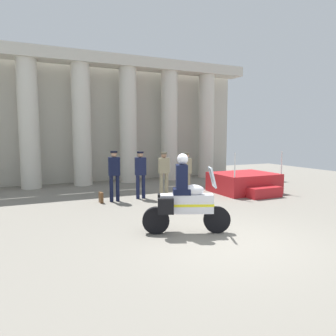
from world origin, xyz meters
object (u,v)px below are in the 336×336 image
(motorcycle_with_rider, at_px, (184,200))
(briefcase_on_ground, at_px, (101,198))
(reviewing_stand, at_px, (245,183))
(officer_in_row_3, at_px, (186,170))
(officer_in_row_2, at_px, (164,170))
(officer_in_row_0, at_px, (114,172))
(officer_in_row_1, at_px, (141,171))

(motorcycle_with_rider, distance_m, briefcase_on_ground, 4.34)
(reviewing_stand, relative_size, officer_in_row_3, 1.50)
(reviewing_stand, distance_m, officer_in_row_2, 3.42)
(officer_in_row_0, bearing_deg, officer_in_row_3, -172.49)
(officer_in_row_2, height_order, briefcase_on_ground, officer_in_row_2)
(officer_in_row_0, height_order, officer_in_row_1, officer_in_row_0)
(officer_in_row_3, height_order, briefcase_on_ground, officer_in_row_3)
(officer_in_row_0, height_order, briefcase_on_ground, officer_in_row_0)
(officer_in_row_0, relative_size, briefcase_on_ground, 4.92)
(officer_in_row_1, relative_size, officer_in_row_2, 1.03)
(officer_in_row_2, bearing_deg, motorcycle_with_rider, 78.05)
(briefcase_on_ground, bearing_deg, officer_in_row_1, 3.90)
(officer_in_row_0, xyz_separation_m, officer_in_row_1, (1.01, 0.11, -0.03))
(officer_in_row_3, distance_m, motorcycle_with_rider, 4.84)
(officer_in_row_3, relative_size, motorcycle_with_rider, 0.83)
(motorcycle_with_rider, height_order, briefcase_on_ground, motorcycle_with_rider)
(officer_in_row_1, relative_size, motorcycle_with_rider, 0.87)
(officer_in_row_0, bearing_deg, officer_in_row_2, -171.35)
(briefcase_on_ground, bearing_deg, motorcycle_with_rider, -76.30)
(reviewing_stand, height_order, officer_in_row_0, officer_in_row_0)
(officer_in_row_1, bearing_deg, reviewing_stand, 177.83)
(officer_in_row_1, xyz_separation_m, motorcycle_with_rider, (-0.47, -4.27, -0.22))
(officer_in_row_2, distance_m, officer_in_row_3, 0.94)
(reviewing_stand, relative_size, briefcase_on_ground, 6.81)
(reviewing_stand, bearing_deg, officer_in_row_2, 169.83)
(reviewing_stand, relative_size, officer_in_row_0, 1.38)
(officer_in_row_2, relative_size, briefcase_on_ground, 4.66)
(officer_in_row_1, height_order, officer_in_row_3, officer_in_row_1)
(officer_in_row_2, xyz_separation_m, motorcycle_with_rider, (-1.39, -4.25, -0.20))
(officer_in_row_1, bearing_deg, officer_in_row_2, -175.36)
(officer_in_row_2, bearing_deg, officer_in_row_1, 4.64)
(officer_in_row_2, bearing_deg, officer_in_row_3, -174.83)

